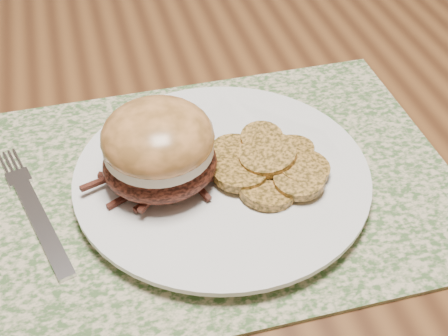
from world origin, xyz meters
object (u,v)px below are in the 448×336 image
Objects in this scene: dining_table at (12,266)px; pork_sandwich at (159,148)px; dinner_plate at (222,178)px; fork at (33,208)px.

pork_sandwich reaches higher than dining_table.
fork is at bearing 176.08° from dinner_plate.
fork reaches higher than dining_table.
pork_sandwich is 0.59× the size of fork.
pork_sandwich is at bearing -19.18° from fork.
fork is at bearing 174.72° from pork_sandwich.
pork_sandwich is (0.16, -0.02, 0.14)m from dining_table.
fork is (-0.17, 0.01, -0.01)m from dinner_plate.
fork is (0.04, -0.01, 0.09)m from dining_table.
dinner_plate is at bearing -6.38° from dining_table.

